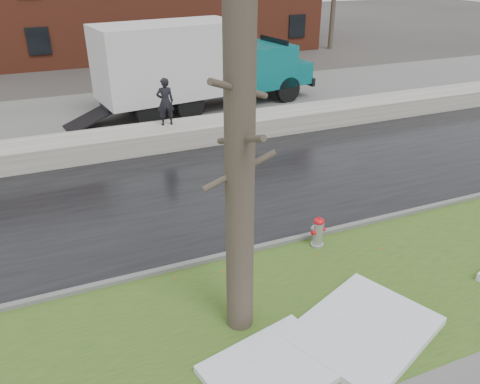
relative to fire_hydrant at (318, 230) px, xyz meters
name	(u,v)px	position (x,y,z in m)	size (l,w,h in m)	color
ground	(300,268)	(-0.80, -0.61, -0.47)	(120.00, 120.00, 0.00)	#47423D
verge	(330,300)	(-0.80, -1.86, -0.45)	(60.00, 4.50, 0.04)	#2A501A
road	(228,187)	(-0.80, 3.89, -0.45)	(60.00, 7.00, 0.03)	black
parking_lot	(161,111)	(-0.80, 12.39, -0.45)	(60.00, 9.00, 0.03)	slate
curb	(280,243)	(-0.80, 0.39, -0.40)	(60.00, 0.15, 0.14)	slate
snowbank	(188,133)	(-0.80, 8.09, -0.09)	(60.00, 1.60, 0.75)	beige
bg_tree_center	(8,12)	(-6.80, 25.39, 2.87)	(1.40, 1.62, 6.50)	brown
bg_tree_right	(334,2)	(15.20, 23.39, 2.87)	(1.40, 1.62, 6.50)	brown
fire_hydrant	(318,230)	(0.00, 0.00, 0.00)	(0.40, 0.35, 0.80)	#A6A8AE
tree	(240,174)	(-2.77, -1.74, 2.71)	(1.29, 1.55, 6.23)	brown
box_truck	(195,64)	(0.84, 12.08, 1.60)	(11.84, 4.12, 3.90)	black
worker	(165,102)	(-1.53, 8.30, 1.16)	(0.64, 0.42, 1.74)	black
snow_patch_near	(364,329)	(-0.73, -2.91, -0.35)	(2.60, 2.00, 0.16)	silver
snow_patch_far	(274,370)	(-2.71, -3.11, -0.36)	(2.20, 1.60, 0.14)	silver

